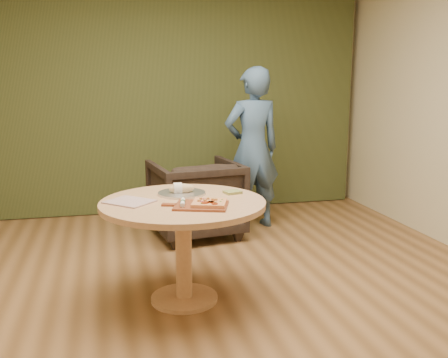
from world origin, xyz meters
TOP-DOWN VIEW (x-y plane):
  - room_shell at (0.00, 0.00)m, footprint 5.04×6.04m
  - curtain at (0.00, 2.90)m, footprint 4.80×0.14m
  - pedestal_table at (-0.20, 0.26)m, footprint 1.17×1.17m
  - pizza_paddle at (-0.11, 0.07)m, footprint 0.47×0.38m
  - flatbread_pizza at (-0.05, 0.06)m, footprint 0.28×0.28m
  - cutlery_roll at (-0.22, 0.10)m, footprint 0.06×0.20m
  - newspaper at (-0.57, 0.30)m, footprint 0.39×0.39m
  - serving_tray at (-0.17, 0.47)m, footprint 0.36×0.36m
  - bread_roll at (-0.18, 0.47)m, footprint 0.19×0.09m
  - green_packet at (0.20, 0.41)m, footprint 0.14×0.12m
  - armchair at (0.17, 1.78)m, footprint 0.95×0.90m
  - person_standing at (0.82, 1.95)m, footprint 0.68×0.49m

SIDE VIEW (x-z plane):
  - armchair at x=0.17m, z-range 0.00..0.87m
  - pedestal_table at x=-0.20m, z-range 0.23..0.98m
  - newspaper at x=-0.57m, z-range 0.75..0.76m
  - serving_tray at x=-0.17m, z-range 0.75..0.77m
  - pizza_paddle at x=-0.11m, z-range 0.75..0.77m
  - green_packet at x=0.20m, z-range 0.75..0.77m
  - flatbread_pizza at x=-0.05m, z-range 0.76..0.80m
  - cutlery_roll at x=-0.22m, z-range 0.76..0.80m
  - bread_roll at x=-0.18m, z-range 0.75..0.84m
  - person_standing at x=0.82m, z-range 0.00..1.73m
  - room_shell at x=0.00m, z-range -0.02..2.82m
  - curtain at x=0.00m, z-range 0.01..2.79m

